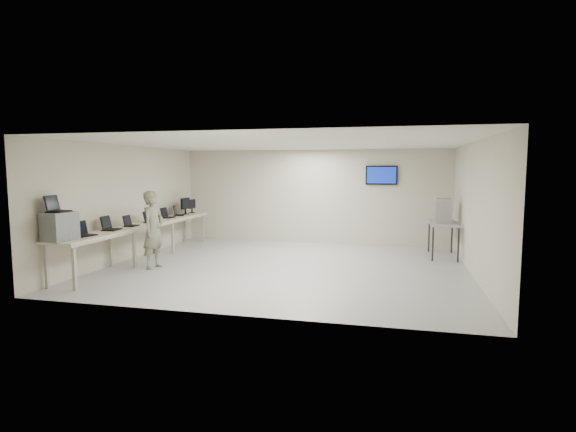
% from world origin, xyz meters
% --- Properties ---
extents(room, '(8.01, 7.01, 2.81)m').
position_xyz_m(room, '(0.03, 0.06, 1.41)').
color(room, beige).
rests_on(room, ground).
extents(workbench, '(0.76, 6.00, 0.90)m').
position_xyz_m(workbench, '(-3.59, 0.00, 0.83)').
color(workbench, beige).
rests_on(workbench, ground).
extents(equipment_box, '(0.54, 0.59, 0.54)m').
position_xyz_m(equipment_box, '(-3.65, -2.75, 1.17)').
color(equipment_box, slate).
rests_on(equipment_box, workbench).
extents(laptop_on_box, '(0.35, 0.42, 0.31)m').
position_xyz_m(laptop_on_box, '(-3.71, -2.75, 1.52)').
color(laptop_on_box, black).
rests_on(laptop_on_box, equipment_box).
extents(laptop_0, '(0.38, 0.43, 0.30)m').
position_xyz_m(laptop_0, '(-3.64, -2.14, 0.98)').
color(laptop_0, black).
rests_on(laptop_0, workbench).
extents(laptop_1, '(0.36, 0.42, 0.31)m').
position_xyz_m(laptop_1, '(-3.67, -1.24, 0.98)').
color(laptop_1, black).
rests_on(laptop_1, workbench).
extents(laptop_2, '(0.27, 0.33, 0.25)m').
position_xyz_m(laptop_2, '(-3.62, -0.54, 0.97)').
color(laptop_2, black).
rests_on(laptop_2, workbench).
extents(laptop_3, '(0.39, 0.42, 0.28)m').
position_xyz_m(laptop_3, '(-3.60, 0.23, 0.97)').
color(laptop_3, black).
rests_on(laptop_3, workbench).
extents(laptop_4, '(0.30, 0.36, 0.28)m').
position_xyz_m(laptop_4, '(-3.66, 1.28, 0.97)').
color(laptop_4, black).
rests_on(laptop_4, workbench).
extents(laptop_5, '(0.41, 0.44, 0.29)m').
position_xyz_m(laptop_5, '(-3.66, 1.92, 0.98)').
color(laptop_5, black).
rests_on(laptop_5, workbench).
extents(monitor_near, '(0.22, 0.49, 0.48)m').
position_xyz_m(monitor_near, '(-3.60, 2.29, 1.19)').
color(monitor_near, black).
rests_on(monitor_near, workbench).
extents(monitor_far, '(0.18, 0.41, 0.41)m').
position_xyz_m(monitor_far, '(-3.60, 2.73, 1.15)').
color(monitor_far, black).
rests_on(monitor_far, workbench).
extents(soldier, '(0.46, 0.66, 1.74)m').
position_xyz_m(soldier, '(-2.86, -0.80, 0.87)').
color(soldier, '#687255').
rests_on(soldier, ground).
extents(side_table, '(0.68, 1.46, 0.88)m').
position_xyz_m(side_table, '(3.60, 2.09, 0.81)').
color(side_table, '#959595').
rests_on(side_table, ground).
extents(storage_bins, '(0.39, 0.43, 0.61)m').
position_xyz_m(storage_bins, '(3.58, 2.09, 1.18)').
color(storage_bins, '#A6A6A6').
rests_on(storage_bins, side_table).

